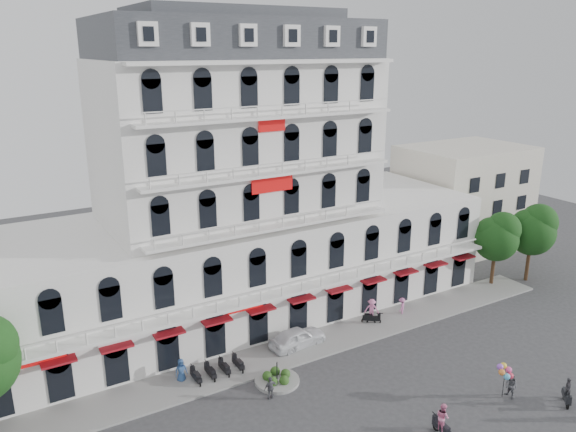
# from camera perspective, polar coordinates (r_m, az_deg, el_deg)

# --- Properties ---
(ground) EXTENTS (120.00, 120.00, 0.00)m
(ground) POSITION_cam_1_polar(r_m,az_deg,el_deg) (38.94, 7.60, -19.32)
(ground) COLOR #38383A
(ground) RESTS_ON ground
(sidewalk) EXTENTS (53.00, 4.00, 0.16)m
(sidewalk) POSITION_cam_1_polar(r_m,az_deg,el_deg) (45.08, 0.36, -13.57)
(sidewalk) COLOR gray
(sidewalk) RESTS_ON ground
(main_building) EXTENTS (45.00, 15.00, 25.80)m
(main_building) POSITION_cam_1_polar(r_m,az_deg,el_deg) (48.60, -5.08, 1.31)
(main_building) COLOR silver
(main_building) RESTS_ON ground
(flank_building_east) EXTENTS (14.00, 10.00, 12.00)m
(flank_building_east) POSITION_cam_1_polar(r_m,az_deg,el_deg) (68.96, 17.30, 1.84)
(flank_building_east) COLOR beige
(flank_building_east) RESTS_ON ground
(traffic_island) EXTENTS (3.20, 3.20, 1.60)m
(traffic_island) POSITION_cam_1_polar(r_m,az_deg,el_deg) (41.49, -1.12, -16.22)
(traffic_island) COLOR gray
(traffic_island) RESTS_ON ground
(parked_scooter_row) EXTENTS (4.40, 1.80, 1.10)m
(parked_scooter_row) POSITION_cam_1_polar(r_m,az_deg,el_deg) (42.52, -7.15, -15.88)
(parked_scooter_row) COLOR black
(parked_scooter_row) RESTS_ON ground
(tree_east_inner) EXTENTS (4.40, 4.37, 7.57)m
(tree_east_inner) POSITION_cam_1_polar(r_m,az_deg,el_deg) (58.60, 20.47, -1.85)
(tree_east_inner) COLOR #382314
(tree_east_inner) RESTS_ON ground
(tree_east_outer) EXTENTS (4.65, 4.65, 8.05)m
(tree_east_outer) POSITION_cam_1_polar(r_m,az_deg,el_deg) (61.02, 23.61, -1.16)
(tree_east_outer) COLOR #382314
(tree_east_outer) RESTS_ON ground
(parked_car) EXTENTS (4.91, 2.34, 1.62)m
(parked_car) POSITION_cam_1_polar(r_m,az_deg,el_deg) (45.47, 0.98, -12.22)
(parked_car) COLOR white
(parked_car) RESTS_ON ground
(rider_southwest) EXTENTS (0.80, 1.70, 2.28)m
(rider_southwest) POSITION_cam_1_polar(r_m,az_deg,el_deg) (37.43, 15.42, -19.28)
(rider_southwest) COLOR black
(rider_southwest) RESTS_ON ground
(rider_northeast) EXTENTS (1.32, 1.30, 2.01)m
(rider_northeast) POSITION_cam_1_polar(r_m,az_deg,el_deg) (43.17, 26.51, -15.65)
(rider_northeast) COLOR black
(rider_northeast) RESTS_ON ground
(rider_center) EXTENTS (1.45, 1.28, 2.36)m
(rider_center) POSITION_cam_1_polar(r_m,az_deg,el_deg) (49.14, 8.49, -9.50)
(rider_center) COLOR black
(rider_center) RESTS_ON ground
(pedestrian_left) EXTENTS (0.92, 0.64, 1.79)m
(pedestrian_left) POSITION_cam_1_polar(r_m,az_deg,el_deg) (41.87, -10.80, -15.18)
(pedestrian_left) COLOR #2A4B80
(pedestrian_left) RESTS_ON ground
(pedestrian_mid) EXTENTS (0.97, 0.41, 1.66)m
(pedestrian_mid) POSITION_cam_1_polar(r_m,az_deg,el_deg) (39.56, -1.78, -17.05)
(pedestrian_mid) COLOR #55565C
(pedestrian_mid) RESTS_ON ground
(pedestrian_right) EXTENTS (1.21, 1.09, 1.63)m
(pedestrian_right) POSITION_cam_1_polar(r_m,az_deg,el_deg) (51.38, 11.49, -9.00)
(pedestrian_right) COLOR #C769A6
(pedestrian_right) RESTS_ON ground
(balloon_vendor) EXTENTS (1.32, 1.27, 2.45)m
(balloon_vendor) POSITION_cam_1_polar(r_m,az_deg,el_deg) (42.15, 21.55, -15.34)
(balloon_vendor) COLOR #595A60
(balloon_vendor) RESTS_ON ground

